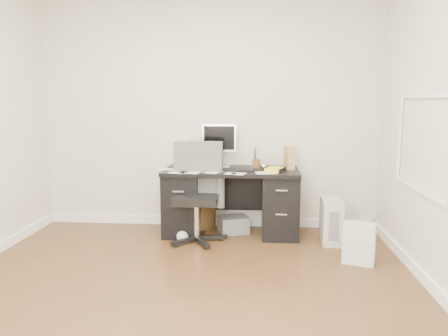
# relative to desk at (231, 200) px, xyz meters

# --- Properties ---
(ground) EXTENTS (4.00, 4.00, 0.00)m
(ground) POSITION_rel_desk_xyz_m (-0.30, -1.65, -0.40)
(ground) COLOR #4C3018
(ground) RESTS_ON ground
(room_shell) EXTENTS (4.02, 4.02, 2.71)m
(room_shell) POSITION_rel_desk_xyz_m (-0.27, -1.62, 1.26)
(room_shell) COLOR beige
(room_shell) RESTS_ON ground
(desk) EXTENTS (1.50, 0.70, 0.75)m
(desk) POSITION_rel_desk_xyz_m (0.00, 0.00, 0.00)
(desk) COLOR black
(desk) RESTS_ON ground
(loose_papers) EXTENTS (1.10, 0.60, 0.00)m
(loose_papers) POSITION_rel_desk_xyz_m (-0.20, -0.05, 0.35)
(loose_papers) COLOR silver
(loose_papers) RESTS_ON desk
(lcd_monitor) EXTENTS (0.41, 0.25, 0.51)m
(lcd_monitor) POSITION_rel_desk_xyz_m (-0.16, 0.22, 0.60)
(lcd_monitor) COLOR silver
(lcd_monitor) RESTS_ON desk
(keyboard) EXTENTS (0.39, 0.16, 0.02)m
(keyboard) POSITION_rel_desk_xyz_m (0.07, -0.13, 0.36)
(keyboard) COLOR black
(keyboard) RESTS_ON desk
(computer_mouse) EXTENTS (0.09, 0.09, 0.07)m
(computer_mouse) POSITION_rel_desk_xyz_m (0.36, 0.01, 0.38)
(computer_mouse) COLOR silver
(computer_mouse) RESTS_ON desk
(travel_mug) EXTENTS (0.08, 0.08, 0.15)m
(travel_mug) POSITION_rel_desk_xyz_m (-0.51, 0.01, 0.43)
(travel_mug) COLOR navy
(travel_mug) RESTS_ON desk
(white_binder) EXTENTS (0.23, 0.30, 0.32)m
(white_binder) POSITION_rel_desk_xyz_m (-0.56, 0.23, 0.51)
(white_binder) COLOR white
(white_binder) RESTS_ON desk
(magazine_file) EXTENTS (0.14, 0.23, 0.25)m
(magazine_file) POSITION_rel_desk_xyz_m (0.65, 0.10, 0.48)
(magazine_file) COLOR tan
(magazine_file) RESTS_ON desk
(pen_cup) EXTENTS (0.11, 0.11, 0.24)m
(pen_cup) POSITION_rel_desk_xyz_m (0.28, 0.12, 0.47)
(pen_cup) COLOR #562D18
(pen_cup) RESTS_ON desk
(yellow_book) EXTENTS (0.24, 0.27, 0.04)m
(yellow_book) POSITION_rel_desk_xyz_m (0.49, -0.11, 0.37)
(yellow_book) COLOR yellow
(yellow_book) RESTS_ON desk
(paper_remote) EXTENTS (0.25, 0.22, 0.02)m
(paper_remote) POSITION_rel_desk_xyz_m (0.06, -0.30, 0.36)
(paper_remote) COLOR silver
(paper_remote) RESTS_ON desk
(office_chair) EXTENTS (0.61, 0.61, 1.07)m
(office_chair) POSITION_rel_desk_xyz_m (-0.35, -0.31, 0.14)
(office_chair) COLOR #4E504E
(office_chair) RESTS_ON ground
(pc_tower) EXTENTS (0.23, 0.47, 0.47)m
(pc_tower) POSITION_rel_desk_xyz_m (1.10, -0.18, -0.17)
(pc_tower) COLOR beige
(pc_tower) RESTS_ON ground
(shopping_bag) EXTENTS (0.34, 0.29, 0.39)m
(shopping_bag) POSITION_rel_desk_xyz_m (1.25, -0.84, -0.21)
(shopping_bag) COLOR silver
(shopping_bag) RESTS_ON ground
(wicker_basket) EXTENTS (0.47, 0.47, 0.38)m
(wicker_basket) POSITION_rel_desk_xyz_m (-0.44, 0.11, -0.21)
(wicker_basket) COLOR #522F18
(wicker_basket) RESTS_ON ground
(desk_printer) EXTENTS (0.39, 0.36, 0.19)m
(desk_printer) POSITION_rel_desk_xyz_m (0.02, 0.05, -0.30)
(desk_printer) COLOR slate
(desk_printer) RESTS_ON ground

